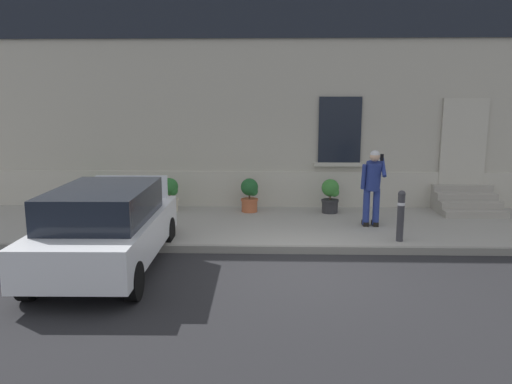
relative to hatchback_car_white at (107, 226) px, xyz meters
name	(u,v)px	position (x,y,z in m)	size (l,w,h in m)	color
ground_plane	(302,269)	(3.43, 0.07, -0.79)	(80.00, 80.00, 0.00)	#232326
sidewalk	(294,226)	(3.43, 2.87, -0.71)	(24.00, 3.60, 0.15)	#99968E
curb_edge	(299,250)	(3.43, 1.01, -0.71)	(24.00, 0.12, 0.15)	gray
building_facade	(292,71)	(3.44, 5.36, 2.94)	(24.00, 1.52, 7.50)	#B2AD9E
entrance_stoop	(466,202)	(7.87, 4.19, -0.40)	(1.52, 1.28, 0.64)	#9E998E
hatchback_car_white	(107,226)	(0.00, 0.00, 0.00)	(1.85, 4.09, 1.50)	white
bollard_near_person	(401,214)	(5.49, 1.42, -0.08)	(0.15, 0.15, 1.04)	#333338
person_on_phone	(373,183)	(5.14, 2.56, 0.36)	(0.51, 0.52, 1.74)	navy
planter_olive	(93,192)	(-1.74, 4.18, -0.18)	(0.44, 0.44, 0.86)	#606B38
planter_cream	(170,194)	(0.30, 4.02, -0.18)	(0.44, 0.44, 0.86)	beige
planter_terracotta	(250,194)	(2.35, 4.02, -0.18)	(0.44, 0.44, 0.86)	#B25B38
planter_charcoal	(331,195)	(4.39, 3.96, -0.18)	(0.44, 0.44, 0.86)	#2D2D30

